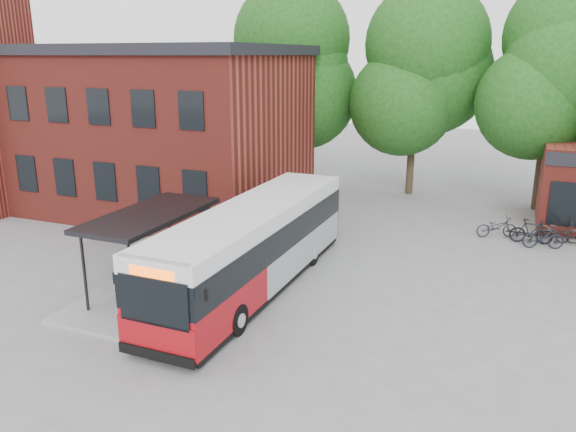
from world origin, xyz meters
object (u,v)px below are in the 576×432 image
at_px(bicycle_0, 497,227).
at_px(bicycle_2, 559,230).
at_px(bicycle_1, 531,231).
at_px(bus_shelter, 153,252).
at_px(bicycle_3, 543,237).
at_px(bicycle_4, 576,236).
at_px(city_bus, 254,248).

relative_size(bicycle_0, bicycle_2, 0.99).
distance_m(bicycle_1, bicycle_2, 1.41).
bearing_deg(bus_shelter, bicycle_3, 38.45).
xyz_separation_m(bicycle_3, bicycle_4, (1.35, 1.10, -0.10)).
bearing_deg(bicycle_3, bus_shelter, 114.10).
relative_size(bus_shelter, bicycle_2, 3.78).
distance_m(bicycle_0, bicycle_3, 2.14).
height_order(bus_shelter, bicycle_2, bus_shelter).
xyz_separation_m(bicycle_1, bicycle_2, (1.14, 0.82, -0.06)).
xyz_separation_m(bicycle_0, bicycle_4, (3.28, 0.18, -0.07)).
height_order(bicycle_2, bicycle_3, bicycle_3).
relative_size(bicycle_3, bicycle_4, 1.09).
height_order(bus_shelter, bicycle_3, bus_shelter).
distance_m(bus_shelter, bicycle_2, 17.68).
bearing_deg(bicycle_0, bus_shelter, 111.19).
relative_size(bicycle_1, bicycle_4, 1.15).
bearing_deg(bicycle_2, bicycle_3, 168.06).
bearing_deg(bicycle_2, bicycle_4, -100.01).
bearing_deg(bicycle_4, bicycle_0, 95.18).
distance_m(bicycle_3, bicycle_4, 1.75).
distance_m(bicycle_0, bicycle_4, 3.28).
height_order(bus_shelter, bicycle_0, bus_shelter).
distance_m(bicycle_0, bicycle_1, 1.49).
bearing_deg(city_bus, bicycle_2, 44.39).
xyz_separation_m(bus_shelter, bicycle_3, (12.73, 10.11, -0.93)).
bearing_deg(bicycle_3, bicycle_0, 49.99).
bearing_deg(bicycle_1, bicycle_3, -145.74).
bearing_deg(city_bus, bicycle_0, 51.27).
distance_m(bicycle_0, bicycle_2, 2.63).
distance_m(city_bus, bicycle_1, 12.90).
bearing_deg(bicycle_1, bicycle_0, 70.81).
height_order(city_bus, bicycle_1, city_bus).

